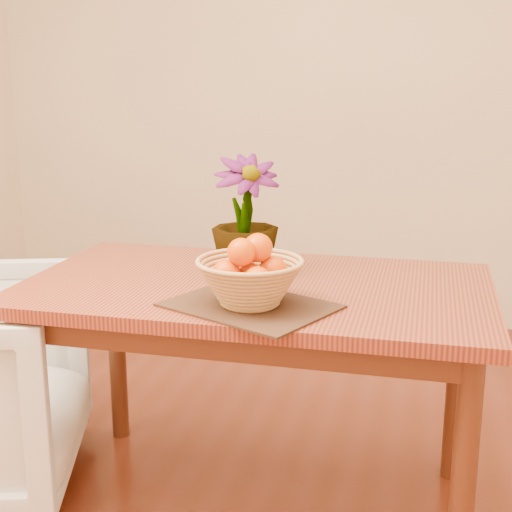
# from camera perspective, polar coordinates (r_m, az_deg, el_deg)

# --- Properties ---
(wall_back) EXTENTS (4.00, 0.02, 2.70)m
(wall_back) POSITION_cam_1_polar(r_m,az_deg,el_deg) (3.99, 6.86, 13.90)
(wall_back) COLOR #FDE5C1
(wall_back) RESTS_ON floor
(table) EXTENTS (1.40, 0.80, 0.75)m
(table) POSITION_cam_1_polar(r_m,az_deg,el_deg) (2.18, 0.00, -4.36)
(table) COLOR maroon
(table) RESTS_ON floor
(placemat) EXTENTS (0.51, 0.46, 0.01)m
(placemat) POSITION_cam_1_polar(r_m,az_deg,el_deg) (1.93, -0.49, -3.99)
(placemat) COLOR #391E15
(placemat) RESTS_ON table
(wicker_basket) EXTENTS (0.29, 0.29, 0.12)m
(wicker_basket) POSITION_cam_1_polar(r_m,az_deg,el_deg) (1.91, -0.50, -2.23)
(wicker_basket) COLOR tan
(wicker_basket) RESTS_ON placemat
(orange_pile) EXTENTS (0.19, 0.18, 0.14)m
(orange_pile) POSITION_cam_1_polar(r_m,az_deg,el_deg) (1.90, -0.48, -0.81)
(orange_pile) COLOR #E64203
(orange_pile) RESTS_ON wicker_basket
(potted_plant) EXTENTS (0.28, 0.28, 0.37)m
(potted_plant) POSITION_cam_1_polar(r_m,az_deg,el_deg) (2.21, -0.87, 3.20)
(potted_plant) COLOR #164D16
(potted_plant) RESTS_ON table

